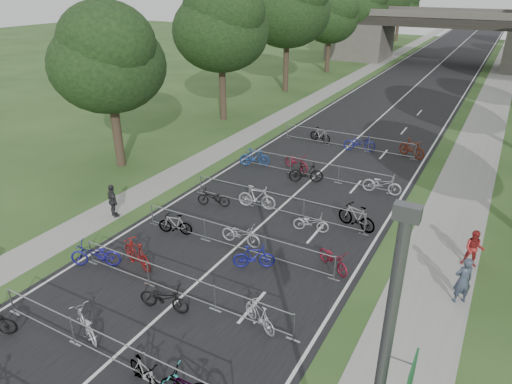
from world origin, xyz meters
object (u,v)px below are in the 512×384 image
pedestrian_a (463,280)px  pedestrian_c (113,201)px  pedestrian_b (474,249)px  overpass_bridge (444,37)px

pedestrian_a → pedestrian_c: (-15.88, -1.28, -0.08)m
pedestrian_a → pedestrian_b: (0.12, 2.69, -0.13)m
pedestrian_a → pedestrian_b: size_ratio=1.16×
pedestrian_a → pedestrian_c: pedestrian_a is taller
overpass_bridge → pedestrian_b: 51.24m
overpass_bridge → pedestrian_a: overpass_bridge is taller
overpass_bridge → pedestrian_b: overpass_bridge is taller
pedestrian_c → overpass_bridge: bearing=-74.3°
pedestrian_a → pedestrian_b: pedestrian_a is taller
overpass_bridge → pedestrian_c: overpass_bridge is taller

